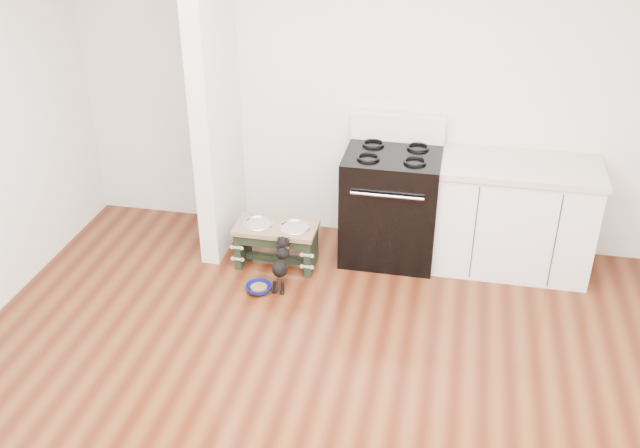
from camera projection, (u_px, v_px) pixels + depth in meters
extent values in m
plane|color=#40180B|center=(303.00, 434.00, 4.24)|extent=(5.00, 5.00, 0.00)
plane|color=silver|center=(370.00, 85.00, 5.73)|extent=(5.00, 0.00, 5.00)
cube|color=silver|center=(215.00, 91.00, 5.59)|extent=(0.15, 0.80, 2.70)
cube|color=black|center=(391.00, 205.00, 5.82)|extent=(0.76, 0.65, 0.92)
cube|color=black|center=(386.00, 230.00, 5.58)|extent=(0.58, 0.02, 0.50)
cylinder|color=silver|center=(387.00, 196.00, 5.39)|extent=(0.56, 0.02, 0.02)
cube|color=white|center=(398.00, 128.00, 5.78)|extent=(0.76, 0.08, 0.22)
torus|color=black|center=(368.00, 157.00, 5.50)|extent=(0.18, 0.18, 0.02)
torus|color=black|center=(415.00, 161.00, 5.44)|extent=(0.18, 0.18, 0.02)
torus|color=black|center=(373.00, 144.00, 5.74)|extent=(0.18, 0.18, 0.02)
torus|color=black|center=(418.00, 147.00, 5.68)|extent=(0.18, 0.18, 0.02)
cube|color=white|center=(513.00, 219.00, 5.68)|extent=(1.20, 0.60, 0.86)
cube|color=#BBB19F|center=(521.00, 167.00, 5.46)|extent=(1.24, 0.64, 0.05)
cube|color=black|center=(508.00, 276.00, 5.64)|extent=(1.20, 0.06, 0.10)
cube|color=black|center=(243.00, 243.00, 5.87)|extent=(0.05, 0.32, 0.32)
cube|color=black|center=(311.00, 251.00, 5.77)|extent=(0.05, 0.32, 0.32)
cube|color=black|center=(272.00, 243.00, 5.64)|extent=(0.52, 0.03, 0.08)
cube|color=black|center=(277.00, 258.00, 5.87)|extent=(0.52, 0.05, 0.05)
cube|color=brown|center=(276.00, 228.00, 5.73)|extent=(0.66, 0.35, 0.04)
cylinder|color=silver|center=(258.00, 226.00, 5.76)|extent=(0.23, 0.23, 0.04)
cylinder|color=silver|center=(295.00, 229.00, 5.71)|extent=(0.23, 0.23, 0.04)
torus|color=silver|center=(258.00, 223.00, 5.75)|extent=(0.26, 0.26, 0.02)
torus|color=silver|center=(295.00, 227.00, 5.69)|extent=(0.26, 0.26, 0.02)
cylinder|color=black|center=(275.00, 287.00, 5.51)|extent=(0.03, 0.03, 0.10)
cylinder|color=black|center=(283.00, 288.00, 5.50)|extent=(0.03, 0.03, 0.10)
sphere|color=black|center=(274.00, 292.00, 5.52)|extent=(0.04, 0.04, 0.04)
sphere|color=black|center=(282.00, 293.00, 5.51)|extent=(0.04, 0.04, 0.04)
ellipsoid|color=black|center=(280.00, 269.00, 5.50)|extent=(0.12, 0.27, 0.24)
sphere|color=black|center=(283.00, 253.00, 5.53)|extent=(0.11, 0.11, 0.11)
sphere|color=black|center=(283.00, 243.00, 5.52)|extent=(0.09, 0.09, 0.09)
sphere|color=black|center=(282.00, 238.00, 5.58)|extent=(0.03, 0.03, 0.03)
sphere|color=black|center=(289.00, 239.00, 5.57)|extent=(0.03, 0.03, 0.03)
cylinder|color=black|center=(277.00, 285.00, 5.45)|extent=(0.02, 0.08, 0.09)
torus|color=#D83F51|center=(283.00, 248.00, 5.52)|extent=(0.09, 0.06, 0.08)
imported|color=navy|center=(259.00, 289.00, 5.53)|extent=(0.26, 0.26, 0.06)
cylinder|color=brown|center=(259.00, 288.00, 5.52)|extent=(0.13, 0.13, 0.03)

